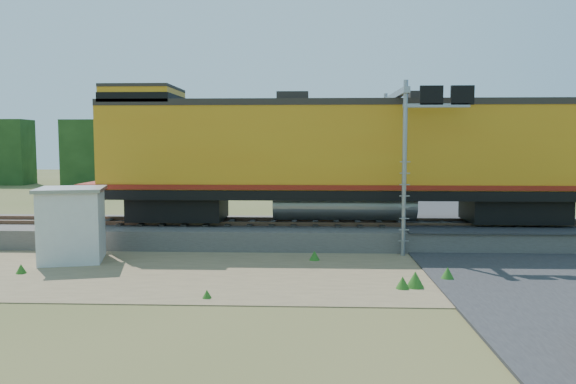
{
  "coord_description": "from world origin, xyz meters",
  "views": [
    {
      "loc": [
        -0.15,
        -17.56,
        4.2
      ],
      "look_at": [
        -1.03,
        3.0,
        2.4
      ],
      "focal_mm": 35.0,
      "sensor_mm": 36.0,
      "label": 1
    }
  ],
  "objects": [
    {
      "name": "ground",
      "position": [
        0.0,
        0.0,
        0.0
      ],
      "size": [
        140.0,
        140.0,
        0.0
      ],
      "primitive_type": "plane",
      "color": "#475123",
      "rests_on": "ground"
    },
    {
      "name": "ballast",
      "position": [
        0.0,
        6.0,
        0.4
      ],
      "size": [
        70.0,
        5.0,
        0.8
      ],
      "primitive_type": "cube",
      "color": "slate",
      "rests_on": "ground"
    },
    {
      "name": "rails",
      "position": [
        0.0,
        6.0,
        0.88
      ],
      "size": [
        70.0,
        1.54,
        0.16
      ],
      "color": "brown",
      "rests_on": "ballast"
    },
    {
      "name": "dirt_shoulder",
      "position": [
        -2.0,
        0.5,
        0.01
      ],
      "size": [
        26.0,
        8.0,
        0.03
      ],
      "primitive_type": "cube",
      "color": "#8C7754",
      "rests_on": "ground"
    },
    {
      "name": "road",
      "position": [
        7.0,
        0.74,
        0.09
      ],
      "size": [
        7.0,
        66.0,
        0.86
      ],
      "color": "#38383A",
      "rests_on": "ground"
    },
    {
      "name": "tree_line_north",
      "position": [
        0.0,
        38.0,
        3.07
      ],
      "size": [
        130.0,
        3.0,
        6.5
      ],
      "color": "#1B3814",
      "rests_on": "ground"
    },
    {
      "name": "weed_clumps",
      "position": [
        -3.5,
        0.1,
        0.0
      ],
      "size": [
        15.0,
        6.2,
        0.56
      ],
      "primitive_type": null,
      "color": "#2B661D",
      "rests_on": "ground"
    },
    {
      "name": "locomotive",
      "position": [
        0.89,
        6.0,
        3.72
      ],
      "size": [
        21.66,
        3.3,
        5.59
      ],
      "color": "black",
      "rests_on": "rails"
    },
    {
      "name": "shed",
      "position": [
        -8.63,
        1.74,
        1.33
      ],
      "size": [
        2.7,
        2.7,
        2.64
      ],
      "rotation": [
        0.0,
        0.0,
        0.25
      ],
      "color": "silver",
      "rests_on": "ground"
    },
    {
      "name": "signal_gantry",
      "position": [
        3.56,
        5.35,
        4.9
      ],
      "size": [
        2.57,
        6.2,
        6.48
      ],
      "color": "gray",
      "rests_on": "ground"
    }
  ]
}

